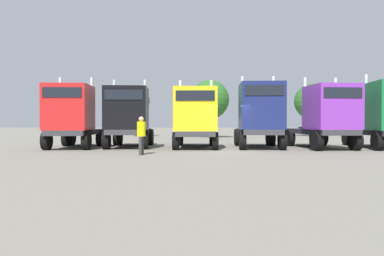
# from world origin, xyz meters

# --- Properties ---
(ground) EXTENTS (200.00, 200.00, 0.00)m
(ground) POSITION_xyz_m (0.00, 0.00, 0.00)
(ground) COLOR slate
(semi_truck_red) EXTENTS (2.91, 5.85, 4.29)m
(semi_truck_red) POSITION_xyz_m (-8.99, 1.16, 1.93)
(semi_truck_red) COLOR #333338
(semi_truck_red) RESTS_ON ground
(semi_truck_black) EXTENTS (2.98, 5.99, 4.20)m
(semi_truck_black) POSITION_xyz_m (-5.81, 1.85, 1.88)
(semi_truck_black) COLOR #333338
(semi_truck_black) RESTS_ON ground
(semi_truck_yellow) EXTENTS (2.62, 6.15, 4.11)m
(semi_truck_yellow) POSITION_xyz_m (-1.73, 1.49, 1.82)
(semi_truck_yellow) COLOR #333338
(semi_truck_yellow) RESTS_ON ground
(semi_truck_navy) EXTENTS (2.69, 5.90, 4.39)m
(semi_truck_navy) POSITION_xyz_m (2.05, 1.62, 2.01)
(semi_truck_navy) COLOR #333338
(semi_truck_navy) RESTS_ON ground
(semi_truck_purple) EXTENTS (3.29, 6.57, 4.23)m
(semi_truck_purple) POSITION_xyz_m (5.82, 1.38, 1.91)
(semi_truck_purple) COLOR #333338
(semi_truck_purple) RESTS_ON ground
(visitor_in_hivis) EXTENTS (0.44, 0.46, 1.82)m
(visitor_in_hivis) POSITION_xyz_m (-4.19, -2.74, 1.06)
(visitor_in_hivis) COLOR #363636
(visitor_in_hivis) RESTS_ON ground
(oak_far_left) EXTENTS (3.17, 3.17, 5.65)m
(oak_far_left) POSITION_xyz_m (-9.07, 20.79, 4.03)
(oak_far_left) COLOR #4C3823
(oak_far_left) RESTS_ON ground
(oak_far_centre) EXTENTS (4.02, 4.02, 5.95)m
(oak_far_centre) POSITION_xyz_m (-0.66, 16.90, 3.93)
(oak_far_centre) COLOR #4C3823
(oak_far_centre) RESTS_ON ground
(oak_far_right) EXTENTS (4.07, 4.07, 6.02)m
(oak_far_right) POSITION_xyz_m (11.15, 21.34, 3.97)
(oak_far_right) COLOR #4C3823
(oak_far_right) RESTS_ON ground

